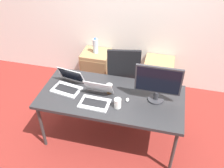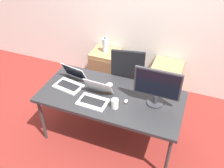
{
  "view_description": "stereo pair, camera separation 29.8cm",
  "coord_description": "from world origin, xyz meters",
  "px_view_note": "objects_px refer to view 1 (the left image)",
  "views": [
    {
      "loc": [
        0.57,
        -2.26,
        2.7
      ],
      "look_at": [
        0.0,
        0.04,
        0.88
      ],
      "focal_mm": 40.0,
      "sensor_mm": 36.0,
      "label": 1
    },
    {
      "loc": [
        0.85,
        -2.17,
        2.7
      ],
      "look_at": [
        0.0,
        0.04,
        0.88
      ],
      "focal_mm": 40.0,
      "sensor_mm": 36.0,
      "label": 2
    }
  ],
  "objects_px": {
    "water_bottle": "(95,46)",
    "laptop_left": "(68,84)",
    "monitor": "(158,83)",
    "cabinet_right": "(158,76)",
    "office_chair": "(123,84)",
    "coffee_cup_white": "(118,103)",
    "mouse": "(127,100)",
    "cabinet_left": "(96,68)",
    "coffee_cup_brown": "(109,89)",
    "laptop_right": "(96,98)"
  },
  "relations": [
    {
      "from": "office_chair",
      "to": "laptop_right",
      "type": "bearing_deg",
      "value": -101.92
    },
    {
      "from": "office_chair",
      "to": "cabinet_right",
      "type": "height_order",
      "value": "office_chair"
    },
    {
      "from": "laptop_left",
      "to": "mouse",
      "type": "relative_size",
      "value": 6.3
    },
    {
      "from": "cabinet_right",
      "to": "coffee_cup_white",
      "type": "relative_size",
      "value": 5.02
    },
    {
      "from": "coffee_cup_brown",
      "to": "laptop_left",
      "type": "bearing_deg",
      "value": -177.06
    },
    {
      "from": "laptop_left",
      "to": "monitor",
      "type": "distance_m",
      "value": 1.12
    },
    {
      "from": "mouse",
      "to": "coffee_cup_white",
      "type": "xyz_separation_m",
      "value": [
        -0.09,
        -0.13,
        0.04
      ]
    },
    {
      "from": "cabinet_right",
      "to": "laptop_left",
      "type": "height_order",
      "value": "laptop_left"
    },
    {
      "from": "cabinet_left",
      "to": "laptop_right",
      "type": "bearing_deg",
      "value": -72.77
    },
    {
      "from": "coffee_cup_white",
      "to": "laptop_right",
      "type": "bearing_deg",
      "value": 170.82
    },
    {
      "from": "water_bottle",
      "to": "monitor",
      "type": "bearing_deg",
      "value": -45.52
    },
    {
      "from": "laptop_left",
      "to": "laptop_right",
      "type": "bearing_deg",
      "value": -21.13
    },
    {
      "from": "office_chair",
      "to": "water_bottle",
      "type": "bearing_deg",
      "value": 139.01
    },
    {
      "from": "coffee_cup_brown",
      "to": "mouse",
      "type": "bearing_deg",
      "value": -21.71
    },
    {
      "from": "office_chair",
      "to": "mouse",
      "type": "relative_size",
      "value": 18.01
    },
    {
      "from": "office_chair",
      "to": "water_bottle",
      "type": "relative_size",
      "value": 4.21
    },
    {
      "from": "laptop_left",
      "to": "cabinet_left",
      "type": "bearing_deg",
      "value": 89.33
    },
    {
      "from": "coffee_cup_brown",
      "to": "monitor",
      "type": "bearing_deg",
      "value": 0.1
    },
    {
      "from": "cabinet_left",
      "to": "cabinet_right",
      "type": "xyz_separation_m",
      "value": [
        1.05,
        0.0,
        0.0
      ]
    },
    {
      "from": "cabinet_right",
      "to": "laptop_left",
      "type": "xyz_separation_m",
      "value": [
        -1.07,
        -1.13,
        0.48
      ]
    },
    {
      "from": "laptop_right",
      "to": "monitor",
      "type": "distance_m",
      "value": 0.74
    },
    {
      "from": "office_chair",
      "to": "coffee_cup_brown",
      "type": "xyz_separation_m",
      "value": [
        -0.05,
        -0.61,
        0.37
      ]
    },
    {
      "from": "mouse",
      "to": "cabinet_left",
      "type": "bearing_deg",
      "value": 122.37
    },
    {
      "from": "water_bottle",
      "to": "laptop_left",
      "type": "xyz_separation_m",
      "value": [
        -0.01,
        -1.14,
        0.06
      ]
    },
    {
      "from": "cabinet_left",
      "to": "cabinet_right",
      "type": "distance_m",
      "value": 1.05
    },
    {
      "from": "cabinet_right",
      "to": "laptop_right",
      "type": "height_order",
      "value": "laptop_right"
    },
    {
      "from": "cabinet_right",
      "to": "office_chair",
      "type": "bearing_deg",
      "value": -134.42
    },
    {
      "from": "mouse",
      "to": "coffee_cup_white",
      "type": "bearing_deg",
      "value": -123.85
    },
    {
      "from": "mouse",
      "to": "coffee_cup_brown",
      "type": "relative_size",
      "value": 0.49
    },
    {
      "from": "office_chair",
      "to": "monitor",
      "type": "xyz_separation_m",
      "value": [
        0.52,
        -0.61,
        0.56
      ]
    },
    {
      "from": "cabinet_right",
      "to": "water_bottle",
      "type": "height_order",
      "value": "water_bottle"
    },
    {
      "from": "laptop_left",
      "to": "coffee_cup_white",
      "type": "relative_size",
      "value": 3.24
    },
    {
      "from": "mouse",
      "to": "coffee_cup_brown",
      "type": "bearing_deg",
      "value": 158.29
    },
    {
      "from": "office_chair",
      "to": "coffee_cup_white",
      "type": "xyz_separation_m",
      "value": [
        0.1,
        -0.85,
        0.37
      ]
    },
    {
      "from": "water_bottle",
      "to": "mouse",
      "type": "bearing_deg",
      "value": -57.68
    },
    {
      "from": "cabinet_left",
      "to": "laptop_left",
      "type": "distance_m",
      "value": 1.23
    },
    {
      "from": "cabinet_left",
      "to": "coffee_cup_brown",
      "type": "relative_size",
      "value": 4.76
    },
    {
      "from": "laptop_right",
      "to": "mouse",
      "type": "bearing_deg",
      "value": 13.83
    },
    {
      "from": "laptop_left",
      "to": "coffee_cup_white",
      "type": "xyz_separation_m",
      "value": [
        0.69,
        -0.2,
        0.01
      ]
    },
    {
      "from": "coffee_cup_white",
      "to": "laptop_left",
      "type": "bearing_deg",
      "value": 163.45
    },
    {
      "from": "cabinet_right",
      "to": "water_bottle",
      "type": "bearing_deg",
      "value": 179.88
    },
    {
      "from": "coffee_cup_white",
      "to": "monitor",
      "type": "bearing_deg",
      "value": 29.34
    },
    {
      "from": "cabinet_left",
      "to": "coffee_cup_white",
      "type": "height_order",
      "value": "coffee_cup_white"
    },
    {
      "from": "cabinet_left",
      "to": "cabinet_right",
      "type": "relative_size",
      "value": 1.0
    },
    {
      "from": "cabinet_left",
      "to": "laptop_right",
      "type": "xyz_separation_m",
      "value": [
        0.4,
        -1.29,
        0.48
      ]
    },
    {
      "from": "office_chair",
      "to": "mouse",
      "type": "distance_m",
      "value": 0.8
    },
    {
      "from": "monitor",
      "to": "mouse",
      "type": "bearing_deg",
      "value": -162.99
    },
    {
      "from": "office_chair",
      "to": "coffee_cup_brown",
      "type": "height_order",
      "value": "office_chair"
    },
    {
      "from": "coffee_cup_white",
      "to": "cabinet_left",
      "type": "bearing_deg",
      "value": 116.74
    },
    {
      "from": "laptop_left",
      "to": "coffee_cup_white",
      "type": "height_order",
      "value": "laptop_left"
    }
  ]
}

